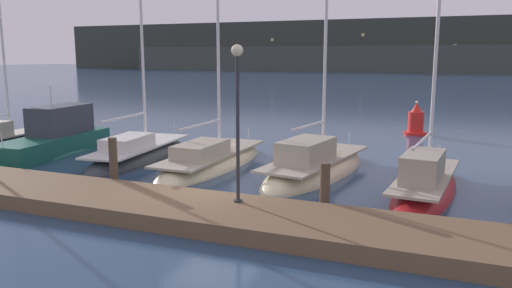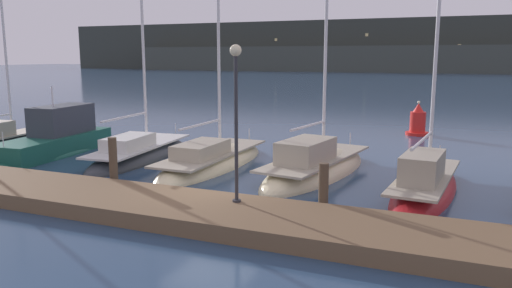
# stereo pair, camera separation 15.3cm
# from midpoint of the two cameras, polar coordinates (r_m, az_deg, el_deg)

# --- Properties ---
(ground_plane) EXTENTS (400.00, 400.00, 0.00)m
(ground_plane) POSITION_cam_midpoint_polar(r_m,az_deg,el_deg) (15.66, -5.06, -6.55)
(ground_plane) COLOR navy
(dock) EXTENTS (45.84, 2.80, 0.45)m
(dock) POSITION_cam_midpoint_polar(r_m,az_deg,el_deg) (14.22, -8.19, -7.40)
(dock) COLOR brown
(dock) RESTS_ON ground
(mooring_pile_2) EXTENTS (0.28, 0.28, 1.78)m
(mooring_pile_2) POSITION_cam_midpoint_polar(r_m,az_deg,el_deg) (17.39, -15.74, -2.19)
(mooring_pile_2) COLOR #4C3D2D
(mooring_pile_2) RESTS_ON ground
(mooring_pile_3) EXTENTS (0.28, 0.28, 1.52)m
(mooring_pile_3) POSITION_cam_midpoint_polar(r_m,az_deg,el_deg) (14.19, 8.02, -5.19)
(mooring_pile_3) COLOR #4C3D2D
(mooring_pile_3) RESTS_ON ground
(sailboat_berth_2) EXTENTS (2.35, 6.76, 8.01)m
(sailboat_berth_2) POSITION_cam_midpoint_polar(r_m,az_deg,el_deg) (28.17, -26.71, 0.15)
(sailboat_berth_2) COLOR #2D3338
(sailboat_berth_2) RESTS_ON ground
(motorboat_berth_3) EXTENTS (2.86, 7.18, 3.56)m
(motorboat_berth_3) POSITION_cam_midpoint_polar(r_m,az_deg,el_deg) (24.73, -21.76, 0.00)
(motorboat_berth_3) COLOR #195647
(motorboat_berth_3) RESTS_ON ground
(sailboat_berth_4) EXTENTS (2.95, 7.92, 11.97)m
(sailboat_berth_4) POSITION_cam_midpoint_polar(r_m,az_deg,el_deg) (22.46, -12.97, -1.34)
(sailboat_berth_4) COLOR #2D3338
(sailboat_berth_4) RESTS_ON ground
(sailboat_berth_5) EXTENTS (2.29, 8.10, 12.82)m
(sailboat_berth_5) POSITION_cam_midpoint_polar(r_m,az_deg,el_deg) (20.53, -4.81, -2.21)
(sailboat_berth_5) COLOR beige
(sailboat_berth_5) RESTS_ON ground
(sailboat_berth_6) EXTENTS (3.42, 8.05, 10.66)m
(sailboat_berth_6) POSITION_cam_midpoint_polar(r_m,az_deg,el_deg) (19.19, 7.03, -3.07)
(sailboat_berth_6) COLOR beige
(sailboat_berth_6) RESTS_ON ground
(sailboat_berth_7) EXTENTS (2.37, 7.22, 9.52)m
(sailboat_berth_7) POSITION_cam_midpoint_polar(r_m,az_deg,el_deg) (17.22, 18.96, -4.87)
(sailboat_berth_7) COLOR red
(sailboat_berth_7) RESTS_ON ground
(channel_buoy) EXTENTS (1.31, 1.31, 1.95)m
(channel_buoy) POSITION_cam_midpoint_polar(r_m,az_deg,el_deg) (29.88, 18.13, 2.37)
(channel_buoy) COLOR red
(channel_buoy) RESTS_ON ground
(dock_lamppost) EXTENTS (0.32, 0.32, 4.32)m
(dock_lamppost) POSITION_cam_midpoint_polar(r_m,az_deg,el_deg) (13.48, -1.98, 5.14)
(dock_lamppost) COLOR #2D2D33
(dock_lamppost) RESTS_ON dock
(hillside_backdrop) EXTENTS (240.00, 23.00, 14.52)m
(hillside_backdrop) POSITION_cam_midpoint_polar(r_m,az_deg,el_deg) (148.39, 19.34, 10.37)
(hillside_backdrop) COLOR #333833
(hillside_backdrop) RESTS_ON ground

